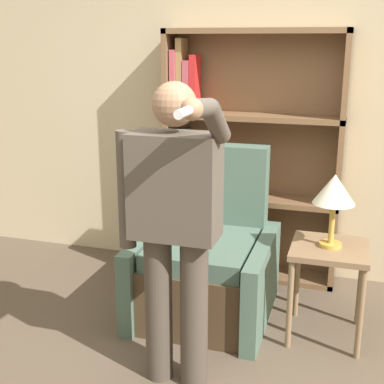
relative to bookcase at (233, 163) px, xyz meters
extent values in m
cube|color=beige|center=(0.38, 0.16, 0.49)|extent=(8.00, 0.06, 2.80)
cube|color=brown|center=(-0.50, -0.02, 0.05)|extent=(0.04, 0.28, 1.91)
cube|color=brown|center=(0.80, -0.02, 0.05)|extent=(0.04, 0.28, 1.91)
cube|color=brown|center=(0.15, 0.11, 0.05)|extent=(1.35, 0.01, 1.91)
cube|color=brown|center=(0.15, -0.02, -0.89)|extent=(1.35, 0.28, 0.04)
cube|color=brown|center=(0.15, -0.02, -0.27)|extent=(1.35, 0.28, 0.04)
cube|color=brown|center=(0.15, -0.02, 0.37)|extent=(1.35, 0.28, 0.04)
cube|color=brown|center=(0.15, -0.02, 0.98)|extent=(1.35, 0.28, 0.04)
cube|color=red|center=(-0.45, -0.02, -0.61)|extent=(0.05, 0.21, 0.51)
cube|color=purple|center=(-0.39, -0.02, -0.60)|extent=(0.05, 0.18, 0.53)
cube|color=red|center=(-0.34, -0.02, -0.62)|extent=(0.05, 0.18, 0.50)
cube|color=purple|center=(-0.29, -0.02, -0.66)|extent=(0.05, 0.19, 0.42)
cube|color=white|center=(-0.22, -0.02, -0.64)|extent=(0.06, 0.18, 0.46)
cube|color=purple|center=(-0.45, -0.02, -0.03)|extent=(0.05, 0.17, 0.43)
cube|color=#5B99A8|center=(-0.40, -0.02, 0.00)|extent=(0.05, 0.23, 0.50)
cube|color=orange|center=(-0.34, -0.02, -0.06)|extent=(0.05, 0.19, 0.38)
cube|color=red|center=(-0.29, -0.02, -0.05)|extent=(0.04, 0.23, 0.41)
cube|color=#BC4C56|center=(-0.45, -0.02, 0.62)|extent=(0.04, 0.21, 0.46)
cube|color=#9E7A47|center=(-0.41, -0.02, 0.66)|extent=(0.05, 0.17, 0.55)
cube|color=#BC4C56|center=(-0.35, -0.02, 0.58)|extent=(0.05, 0.17, 0.39)
cube|color=red|center=(-0.30, -0.02, 0.60)|extent=(0.05, 0.16, 0.43)
cube|color=#4C3823|center=(-0.01, -0.76, -0.69)|extent=(0.69, 0.86, 0.43)
cube|color=#4C6656|center=(-0.01, -0.80, -0.41)|extent=(0.65, 0.74, 0.12)
cube|color=#4C6656|center=(-0.01, -0.37, -0.24)|extent=(0.69, 0.16, 0.90)
cube|color=#4C6656|center=(-0.41, -0.76, -0.63)|extent=(0.10, 0.94, 0.56)
cube|color=#4C6656|center=(0.38, -0.76, -0.63)|extent=(0.10, 0.94, 0.56)
cylinder|color=#473D33|center=(-0.06, -1.51, -0.48)|extent=(0.15, 0.15, 0.85)
cylinder|color=#473D33|center=(0.14, -1.51, -0.48)|extent=(0.15, 0.15, 0.85)
cube|color=#51473D|center=(0.04, -1.51, 0.21)|extent=(0.45, 0.24, 0.54)
sphere|color=#997051|center=(0.04, -1.51, 0.62)|extent=(0.22, 0.22, 0.22)
cylinder|color=#51473D|center=(-0.23, -1.51, 0.17)|extent=(0.09, 0.09, 0.63)
cylinder|color=#51473D|center=(0.28, -1.63, 0.56)|extent=(0.09, 0.28, 0.23)
cylinder|color=#51473D|center=(0.28, -1.87, 0.65)|extent=(0.08, 0.27, 0.10)
sphere|color=#997051|center=(0.28, -2.00, 0.67)|extent=(0.09, 0.09, 0.09)
cylinder|color=white|center=(0.28, -2.10, 0.67)|extent=(0.04, 0.15, 0.04)
cube|color=#846647|center=(0.80, -0.80, -0.32)|extent=(0.47, 0.47, 0.04)
cylinder|color=#846647|center=(0.59, -1.01, -0.62)|extent=(0.04, 0.04, 0.57)
cylinder|color=#846647|center=(1.00, -1.01, -0.62)|extent=(0.04, 0.04, 0.57)
cylinder|color=#846647|center=(0.59, -0.60, -0.62)|extent=(0.04, 0.04, 0.57)
cylinder|color=#846647|center=(1.00, -0.60, -0.62)|extent=(0.04, 0.04, 0.57)
cylinder|color=gold|center=(0.80, -0.80, -0.28)|extent=(0.14, 0.14, 0.02)
cylinder|color=gold|center=(0.80, -0.80, -0.15)|extent=(0.03, 0.03, 0.25)
cone|color=beige|center=(0.80, -0.80, 0.07)|extent=(0.25, 0.25, 0.18)
camera|label=1|loc=(0.88, -3.97, 0.92)|focal=50.00mm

